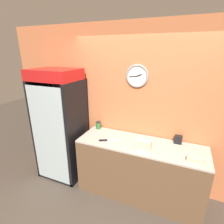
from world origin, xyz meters
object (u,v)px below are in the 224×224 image
sandwich_stack_bottom (143,148)px  chefs_knife (106,140)px  beverage_cooler (62,119)px  napkin_dispenser (178,139)px  sandwich_stack_middle (143,143)px  sandwich_flat_left (195,160)px  condiment_jar (98,125)px

sandwich_stack_bottom → chefs_knife: 0.60m
beverage_cooler → napkin_dispenser: (1.99, 0.21, -0.09)m
beverage_cooler → chefs_knife: beverage_cooler is taller
beverage_cooler → sandwich_stack_middle: (1.55, -0.20, -0.04)m
sandwich_stack_bottom → sandwich_flat_left: (0.68, -0.02, -0.01)m
chefs_knife → beverage_cooler: bearing=170.6°
sandwich_stack_middle → chefs_knife: 0.61m
sandwich_stack_middle → napkin_dispenser: size_ratio=1.90×
chefs_knife → condiment_jar: size_ratio=2.20×
condiment_jar → napkin_dispenser: bearing=0.0°
sandwich_stack_bottom → napkin_dispenser: bearing=42.9°
beverage_cooler → sandwich_flat_left: size_ratio=9.70×
condiment_jar → sandwich_stack_bottom: bearing=-24.1°
sandwich_stack_middle → napkin_dispenser: 0.61m
sandwich_stack_middle → condiment_jar: bearing=155.9°
chefs_knife → napkin_dispenser: napkin_dispenser is taller
sandwich_stack_middle → napkin_dispenser: (0.44, 0.41, -0.06)m
sandwich_stack_bottom → sandwich_stack_middle: sandwich_stack_middle is taller
sandwich_stack_middle → napkin_dispenser: sandwich_stack_middle is taller
condiment_jar → napkin_dispenser: size_ratio=1.10×
sandwich_stack_bottom → chefs_knife: sandwich_stack_bottom is taller
beverage_cooler → sandwich_flat_left: 2.24m
beverage_cooler → condiment_jar: (0.63, 0.21, -0.09)m
sandwich_flat_left → napkin_dispenser: size_ratio=1.72×
sandwich_stack_middle → condiment_jar: size_ratio=1.73×
sandwich_stack_bottom → napkin_dispenser: size_ratio=1.84×
sandwich_stack_middle → sandwich_flat_left: size_ratio=1.11×
beverage_cooler → sandwich_flat_left: beverage_cooler is taller
sandwich_stack_bottom → sandwich_flat_left: size_ratio=1.07×
condiment_jar → beverage_cooler: bearing=-161.6°
napkin_dispenser → sandwich_flat_left: bearing=-61.5°
sandwich_stack_bottom → condiment_jar: condiment_jar is taller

